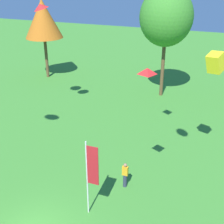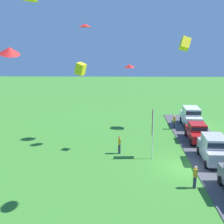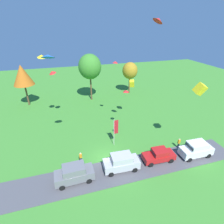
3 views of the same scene
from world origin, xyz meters
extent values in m
cylinder|color=#2D334C|center=(3.25, 5.48, 0.44)|extent=(0.24, 0.24, 0.88)
cube|color=orange|center=(3.25, 5.48, 1.18)|extent=(0.36, 0.22, 0.60)
sphere|color=#9E7051|center=(3.25, 5.48, 1.60)|extent=(0.22, 0.22, 0.22)
cylinder|color=brown|center=(-12.60, 22.53, 2.44)|extent=(0.36, 0.36, 4.89)
cone|color=#B25B19|center=(-12.60, 22.53, 7.09)|extent=(4.40, 4.40, 4.40)
cylinder|color=brown|center=(2.02, 21.47, 2.90)|extent=(0.36, 0.36, 5.81)
ellipsoid|color=#387F28|center=(2.02, 21.47, 8.16)|extent=(5.22, 5.22, 5.75)
cylinder|color=silver|center=(2.05, 2.58, 2.32)|extent=(0.08, 0.08, 4.63)
cube|color=red|center=(2.40, 2.58, 3.24)|extent=(0.64, 0.04, 2.32)
pyramid|color=red|center=(4.54, 4.63, 7.99)|extent=(0.98, 1.03, 0.34)
cone|color=red|center=(-5.88, 11.88, 9.82)|extent=(1.67, 1.65, 0.73)
cube|color=yellow|center=(7.51, 9.44, 7.42)|extent=(1.25, 1.31, 1.39)
camera|label=1|loc=(8.05, -9.66, 12.65)|focal=50.00mm
camera|label=2|loc=(-24.04, 5.58, 10.63)|focal=50.00mm
camera|label=3|loc=(-4.50, -18.57, 17.26)|focal=28.00mm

